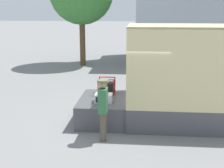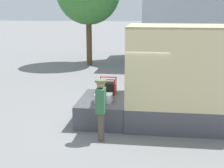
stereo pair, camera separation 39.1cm
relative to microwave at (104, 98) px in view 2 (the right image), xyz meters
name	(u,v)px [view 2 (the right image)]	position (x,y,z in m)	size (l,w,h in m)	color
ground_plane	(127,121)	(0.74, 0.41, -0.89)	(160.00, 160.00, 0.00)	gray
tailgate_deck	(104,109)	(-0.05, 0.41, -0.51)	(1.58, 2.27, 0.75)	#4C4C51
microwave	(104,98)	(0.00, 0.00, 0.00)	(0.55, 0.42, 0.27)	white
portable_generator	(108,88)	(0.01, 0.96, 0.08)	(0.59, 0.45, 0.58)	black
worker_person	(101,104)	(0.13, -1.30, 0.22)	(0.32, 0.44, 1.78)	brown
house_backdrop	(216,1)	(5.61, 12.71, 3.24)	(10.00, 7.38, 8.11)	#A8B2BC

